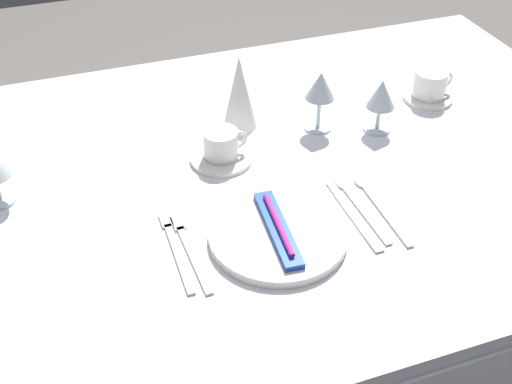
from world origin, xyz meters
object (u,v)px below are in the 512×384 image
object	(u,v)px
wine_glass_right	(381,97)
napkin_folded	(240,92)
coffee_cup_right	(222,144)
coffee_cup_left	(431,83)
wine_glass_centre	(320,89)
spoon_dessert	(376,201)
toothbrush_package	(278,228)
dinner_plate	(277,235)
fork_inner	(176,248)
spoon_soup	(356,201)
fork_outer	(190,249)
dinner_knife	(355,217)

from	to	relation	value
wine_glass_right	napkin_folded	distance (m)	0.32
wine_glass_right	napkin_folded	xyz separation A→B (m)	(-0.29, 0.12, 0.00)
coffee_cup_right	napkin_folded	distance (m)	0.15
coffee_cup_left	wine_glass_centre	distance (m)	0.32
spoon_dessert	wine_glass_right	size ratio (longest dim) A/B	1.76
spoon_dessert	napkin_folded	world-z (taller)	napkin_folded
toothbrush_package	dinner_plate	bearing A→B (deg)	180.00
coffee_cup_right	wine_glass_centre	size ratio (longest dim) A/B	0.68
coffee_cup_right	fork_inner	bearing A→B (deg)	-123.87
spoon_soup	napkin_folded	bearing A→B (deg)	110.70
coffee_cup_left	spoon_dessert	bearing A→B (deg)	-134.09
toothbrush_package	wine_glass_right	size ratio (longest dim) A/B	1.67
napkin_folded	coffee_cup_left	bearing A→B (deg)	-4.18
wine_glass_right	dinner_plate	bearing A→B (deg)	-142.06
spoon_dessert	coffee_cup_left	distance (m)	0.45
fork_outer	wine_glass_right	xyz separation A→B (m)	(0.51, 0.25, 0.08)
fork_inner	coffee_cup_right	bearing A→B (deg)	56.13
spoon_dessert	napkin_folded	distance (m)	0.40
wine_glass_right	wine_glass_centre	bearing A→B (deg)	157.78
fork_outer	wine_glass_centre	xyz separation A→B (m)	(0.38, 0.30, 0.10)
toothbrush_package	wine_glass_right	xyz separation A→B (m)	(0.35, 0.27, 0.06)
coffee_cup_right	napkin_folded	xyz separation A→B (m)	(0.08, 0.11, 0.05)
dinner_knife	wine_glass_centre	bearing A→B (deg)	79.15
dinner_plate	dinner_knife	xyz separation A→B (m)	(0.16, 0.01, -0.01)
fork_inner	wine_glass_right	distance (m)	0.59
fork_outer	spoon_dessert	distance (m)	0.38
fork_inner	coffee_cup_right	xyz separation A→B (m)	(0.16, 0.24, 0.04)
fork_outer	coffee_cup_left	xyz separation A→B (m)	(0.69, 0.33, 0.04)
dinner_plate	dinner_knife	world-z (taller)	dinner_plate
wine_glass_centre	napkin_folded	size ratio (longest dim) A/B	0.81
spoon_soup	dinner_knife	bearing A→B (deg)	-119.11
coffee_cup_left	wine_glass_centre	xyz separation A→B (m)	(-0.31, -0.03, 0.06)
coffee_cup_right	dinner_plate	bearing A→B (deg)	-85.14
fork_inner	dinner_plate	bearing A→B (deg)	-10.66
coffee_cup_left	wine_glass_centre	world-z (taller)	wine_glass_centre
dinner_knife	coffee_cup_left	bearing A→B (deg)	43.18
dinner_knife	coffee_cup_left	xyz separation A→B (m)	(0.37, 0.35, 0.04)
wine_glass_centre	wine_glass_right	size ratio (longest dim) A/B	1.12
spoon_soup	coffee_cup_left	xyz separation A→B (m)	(0.35, 0.31, 0.04)
dinner_knife	coffee_cup_left	distance (m)	0.51
spoon_dessert	wine_glass_right	bearing A→B (deg)	62.13
dinner_knife	napkin_folded	world-z (taller)	napkin_folded
coffee_cup_right	toothbrush_package	bearing A→B (deg)	-85.14
fork_outer	spoon_dessert	world-z (taller)	spoon_dessert
fork_inner	wine_glass_centre	world-z (taller)	wine_glass_centre
fork_inner	dinner_knife	world-z (taller)	same
spoon_dessert	dinner_plate	bearing A→B (deg)	-171.26
toothbrush_package	dinner_knife	distance (m)	0.16
coffee_cup_left	coffee_cup_right	xyz separation A→B (m)	(-0.56, -0.08, -0.00)
spoon_dessert	coffee_cup_right	world-z (taller)	coffee_cup_right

